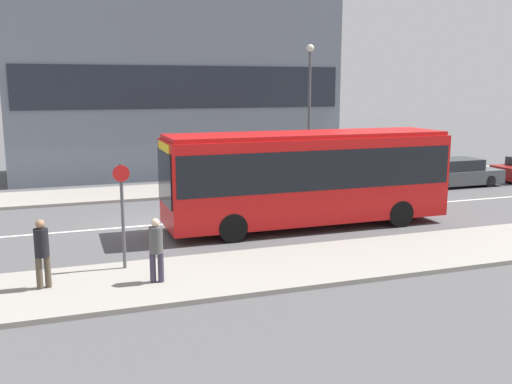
% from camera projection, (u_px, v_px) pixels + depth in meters
% --- Properties ---
extents(ground_plane, '(120.00, 120.00, 0.00)m').
position_uv_depth(ground_plane, '(159.00, 225.00, 20.76)').
color(ground_plane, '#4F4F51').
extents(sidewalk_near, '(44.00, 3.50, 0.13)m').
position_uv_depth(sidewalk_near, '(200.00, 276.00, 14.95)').
color(sidewalk_near, gray).
rests_on(sidewalk_near, ground_plane).
extents(sidewalk_far, '(44.00, 3.50, 0.13)m').
position_uv_depth(sidewalk_far, '(136.00, 193.00, 26.55)').
color(sidewalk_far, gray).
rests_on(sidewalk_far, ground_plane).
extents(lane_centerline, '(41.80, 0.16, 0.01)m').
position_uv_depth(lane_centerline, '(159.00, 225.00, 20.76)').
color(lane_centerline, silver).
rests_on(lane_centerline, ground_plane).
extents(apartment_block_left_tower, '(17.92, 6.24, 17.84)m').
position_uv_depth(apartment_block_left_tower, '(173.00, 14.00, 31.83)').
color(apartment_block_left_tower, slate).
rests_on(apartment_block_left_tower, ground_plane).
extents(city_bus, '(10.14, 2.61, 3.37)m').
position_uv_depth(city_bus, '(307.00, 173.00, 20.18)').
color(city_bus, red).
rests_on(city_bus, ground_plane).
extents(parked_car_0, '(4.56, 1.86, 1.38)m').
position_uv_depth(parked_car_0, '(455.00, 173.00, 28.64)').
color(parked_car_0, '#4C5156').
rests_on(parked_car_0, ground_plane).
extents(pedestrian_near_stop, '(0.34, 0.34, 1.71)m').
position_uv_depth(pedestrian_near_stop, '(42.00, 249.00, 13.73)').
color(pedestrian_near_stop, '#4C4233').
rests_on(pedestrian_near_stop, sidewalk_near).
extents(pedestrian_down_pavement, '(0.34, 0.34, 1.64)m').
position_uv_depth(pedestrian_down_pavement, '(156.00, 246.00, 14.17)').
color(pedestrian_down_pavement, '#383347').
rests_on(pedestrian_down_pavement, sidewalk_near).
extents(bus_stop_sign, '(0.44, 0.12, 2.87)m').
position_uv_depth(bus_stop_sign, '(122.00, 208.00, 15.13)').
color(bus_stop_sign, '#4C4C51').
rests_on(bus_stop_sign, sidewalk_near).
extents(street_lamp, '(0.36, 0.36, 6.80)m').
position_uv_depth(street_lamp, '(309.00, 100.00, 27.62)').
color(street_lamp, '#4C4C51').
rests_on(street_lamp, sidewalk_far).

